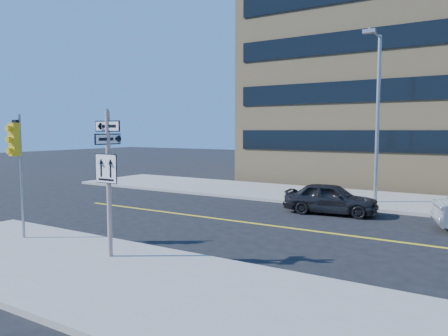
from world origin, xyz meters
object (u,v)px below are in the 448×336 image
Objects in this scene: traffic_signal at (16,150)px; streetlight_a at (377,107)px; parked_car_a at (331,198)px; sign_pole at (108,174)px.

traffic_signal is 0.50× the size of streetlight_a.
streetlight_a reaches higher than parked_car_a.
streetlight_a is at bearing 59.20° from traffic_signal.
parked_car_a is (6.91, 10.21, -2.35)m from traffic_signal.
streetlight_a reaches higher than traffic_signal.
sign_pole is 1.02× the size of traffic_signal.
sign_pole reaches higher than traffic_signal.
parked_car_a is at bearing 55.92° from traffic_signal.
traffic_signal is at bearing 139.00° from parked_car_a.
sign_pole is at bearing -106.77° from streetlight_a.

